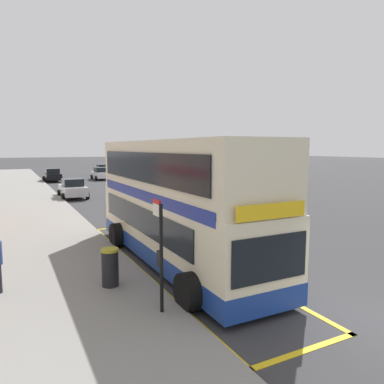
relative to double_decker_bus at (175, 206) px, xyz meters
name	(u,v)px	position (x,y,z in m)	size (l,w,h in m)	color
ground_plane	(95,189)	(2.46, 25.06, -2.06)	(260.00, 260.00, 0.00)	#333335
pavement_near	(19,192)	(-4.54, 25.06, -1.99)	(6.00, 76.00, 0.14)	gray
double_decker_bus	(175,206)	(0.00, 0.00, 0.00)	(3.18, 10.68, 4.40)	beige
bus_bay_markings	(175,262)	(-0.05, -0.05, -2.06)	(2.98, 13.19, 0.01)	gold
bus_stop_sign	(160,247)	(-2.11, -3.75, -0.31)	(0.09, 0.51, 2.76)	black
parked_car_navy_across	(103,170)	(7.54, 43.09, -1.26)	(2.09, 4.20, 1.62)	navy
parked_car_black_distant	(53,175)	(-0.48, 35.40, -1.26)	(2.09, 4.20, 1.62)	black
parked_car_white_kerbside	(101,174)	(5.44, 35.27, -1.26)	(2.09, 4.20, 1.62)	silver
parked_car_silver_ahead	(73,188)	(-0.62, 19.12, -1.26)	(2.09, 4.20, 1.62)	#B2B5BA
litter_bin	(110,267)	(-2.81, -1.59, -1.36)	(0.51, 0.51, 1.11)	black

